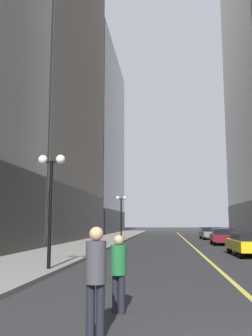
{
  "coord_description": "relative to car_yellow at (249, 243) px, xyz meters",
  "views": [
    {
      "loc": [
        -2.06,
        -3.89,
        1.85
      ],
      "look_at": [
        -5.52,
        29.06,
        6.67
      ],
      "focal_mm": 39.97,
      "sensor_mm": 36.0,
      "label": 1
    }
  ],
  "objects": [
    {
      "name": "pedestrian_in_green_parka",
      "position": [
        -5.57,
        -13.8,
        0.2
      ],
      "size": [
        0.47,
        0.47,
        1.59
      ],
      "color": "black",
      "rests_on": "ground"
    },
    {
      "name": "street_lamp_left_far",
      "position": [
        -8.92,
        15.05,
        2.54
      ],
      "size": [
        1.06,
        0.36,
        4.43
      ],
      "color": "black",
      "rests_on": "ground"
    },
    {
      "name": "car_grey",
      "position": [
        0.23,
        20.54,
        -0.0
      ],
      "size": [
        2.02,
        4.35,
        1.32
      ],
      "color": "slate",
      "rests_on": "ground"
    },
    {
      "name": "sidewalk_left",
      "position": [
        -10.77,
        17.15,
        -0.65
      ],
      "size": [
        4.5,
        78.0,
        0.15
      ],
      "primitive_type": "cube",
      "color": "gray",
      "rests_on": "ground"
    },
    {
      "name": "building_left_far",
      "position": [
        -18.6,
        42.15,
        15.16
      ],
      "size": [
        11.37,
        26.0,
        31.91
      ],
      "color": "gray",
      "rests_on": "ground"
    },
    {
      "name": "car_maroon",
      "position": [
        0.14,
        10.59,
        -0.0
      ],
      "size": [
        2.04,
        4.42,
        1.32
      ],
      "color": "maroon",
      "rests_on": "ground"
    },
    {
      "name": "pedestrian_with_orange_bag",
      "position": [
        -5.73,
        -15.54,
        0.32
      ],
      "size": [
        0.34,
        0.34,
        1.78
      ],
      "color": "black",
      "rests_on": "ground"
    },
    {
      "name": "street_lamp_left_near",
      "position": [
        -8.92,
        -7.9,
        2.54
      ],
      "size": [
        1.06,
        0.36,
        4.43
      ],
      "color": "black",
      "rests_on": "ground"
    },
    {
      "name": "ground_plane",
      "position": [
        -2.52,
        17.15,
        -0.72
      ],
      "size": [
        200.0,
        200.0,
        0.0
      ],
      "primitive_type": "plane",
      "color": "#2D2D30"
    },
    {
      "name": "car_yellow",
      "position": [
        0.0,
        0.0,
        0.0
      ],
      "size": [
        1.85,
        4.7,
        1.32
      ],
      "color": "yellow",
      "rests_on": "ground"
    },
    {
      "name": "lane_centre_stripe",
      "position": [
        -2.52,
        17.15,
        -0.72
      ],
      "size": [
        0.16,
        70.0,
        0.01
      ],
      "primitive_type": "cube",
      "color": "#E5D64C",
      "rests_on": "ground"
    }
  ]
}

